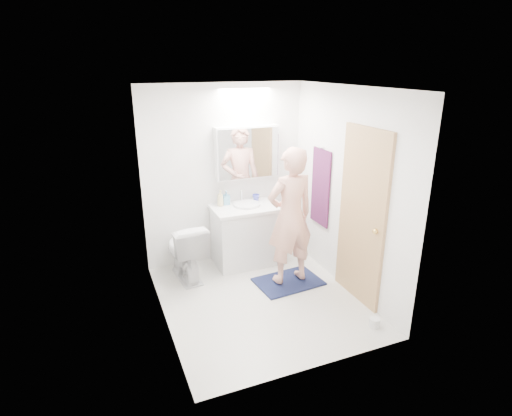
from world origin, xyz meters
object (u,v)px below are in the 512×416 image
vanity_cabinet (248,236)px  toilet (185,250)px  person (290,217)px  toilet_paper_roll (374,323)px  soap_bottle_b (226,198)px  toothbrush_cup (256,198)px  soap_bottle_a (220,198)px  medicine_cabinet (247,152)px

vanity_cabinet → toilet: vanity_cabinet is taller
person → toilet_paper_roll: 1.51m
toilet_paper_roll → soap_bottle_b: bearing=113.8°
vanity_cabinet → toilet: (-0.90, -0.11, -0.01)m
toothbrush_cup → soap_bottle_a: bearing=-178.9°
medicine_cabinet → soap_bottle_a: 0.71m
soap_bottle_b → person: bearing=-61.4°
soap_bottle_b → toothbrush_cup: size_ratio=1.87×
medicine_cabinet → soap_bottle_a: medicine_cabinet is taller
vanity_cabinet → soap_bottle_b: (-0.24, 0.18, 0.53)m
medicine_cabinet → soap_bottle_b: medicine_cabinet is taller
person → soap_bottle_b: bearing=-66.2°
person → soap_bottle_a: 1.07m
person → vanity_cabinet: bearing=-75.1°
medicine_cabinet → toilet: bearing=-161.6°
toilet → toothbrush_cup: bearing=-170.6°
vanity_cabinet → soap_bottle_b: 0.60m
vanity_cabinet → medicine_cabinet: (0.08, 0.21, 1.11)m
toilet → toilet_paper_roll: (1.58, -1.80, -0.33)m
toothbrush_cup → vanity_cabinet: bearing=-139.5°
soap_bottle_b → toilet_paper_roll: bearing=-66.2°
toilet_paper_roll → vanity_cabinet: bearing=109.7°
soap_bottle_b → vanity_cabinet: bearing=-37.2°
medicine_cabinet → toilet: size_ratio=1.15×
toilet → person: 1.41m
vanity_cabinet → toilet_paper_roll: vanity_cabinet is taller
toothbrush_cup → toilet_paper_roll: 2.28m
vanity_cabinet → person: 0.93m
soap_bottle_a → person: bearing=-56.3°
soap_bottle_a → toilet_paper_roll: (1.02, -2.06, -0.88)m
toilet → person: size_ratio=0.45×
medicine_cabinet → toilet: (-0.98, -0.32, -1.12)m
soap_bottle_a → toothbrush_cup: (0.52, 0.01, -0.06)m
vanity_cabinet → soap_bottle_b: size_ratio=4.70×
person → soap_bottle_b: person is taller
toilet → toilet_paper_roll: 2.42m
medicine_cabinet → toothbrush_cup: (0.11, -0.05, -0.63)m
soap_bottle_b → soap_bottle_a: bearing=-162.1°
medicine_cabinet → soap_bottle_a: (-0.41, -0.06, -0.57)m
person → toothbrush_cup: person is taller
vanity_cabinet → toothbrush_cup: size_ratio=8.81×
medicine_cabinet → person: 1.14m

